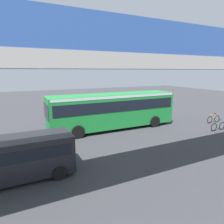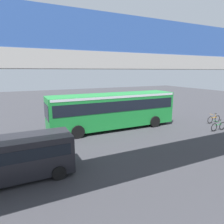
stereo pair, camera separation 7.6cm
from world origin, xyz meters
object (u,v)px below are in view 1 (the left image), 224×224
Objects in this scene: parked_van at (21,155)px; bicycle_orange at (213,119)px; city_bus at (113,108)px; bicycle_green at (218,126)px.

parked_van reaches higher than bicycle_orange.
city_bus reaches higher than bicycle_green.
bicycle_orange is 2.80m from bicycle_green.
parked_van is 2.71× the size of bicycle_orange.
parked_van is 18.03m from bicycle_orange.
bicycle_orange is at bearing -135.25° from bicycle_green.
city_bus reaches higher than bicycle_orange.
city_bus reaches higher than parked_van.
bicycle_green is (-7.99, 4.64, -1.51)m from city_bus.
bicycle_orange is (-9.98, 2.67, -1.51)m from city_bus.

